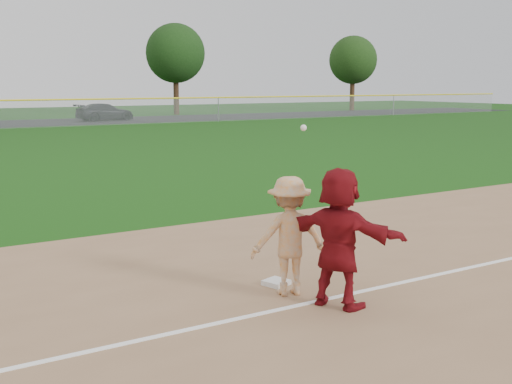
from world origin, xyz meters
TOP-DOWN VIEW (x-y plane):
  - ground at (0.00, 0.00)m, footprint 160.00×160.00m
  - foul_line at (0.00, -0.80)m, footprint 60.00×0.10m
  - first_base at (-0.43, 0.18)m, footprint 0.44×0.44m
  - base_runner at (-0.21, -1.10)m, footprint 1.29×1.97m
  - car_right at (12.21, 46.15)m, footprint 5.27×2.71m
  - first_base_play at (-0.50, -0.27)m, footprint 1.33×1.01m
  - tree_3 at (22.00, 52.80)m, footprint 6.00×6.00m
  - tree_4 at (44.00, 51.20)m, footprint 5.60×5.60m

SIDE VIEW (x-z plane):
  - ground at x=0.00m, z-range 0.00..0.00m
  - foul_line at x=0.00m, z-range 0.02..0.03m
  - first_base at x=-0.43m, z-range 0.02..0.10m
  - car_right at x=12.21m, z-range 0.01..1.47m
  - first_base_play at x=-0.50m, z-range -0.36..2.22m
  - base_runner at x=-0.21m, z-range 0.02..2.05m
  - tree_4 at x=44.00m, z-range 1.51..10.18m
  - tree_3 at x=22.00m, z-range 1.57..10.76m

